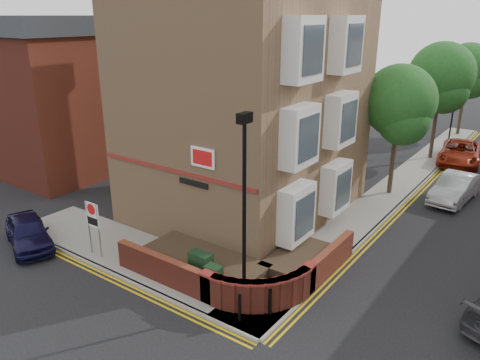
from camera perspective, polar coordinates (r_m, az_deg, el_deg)
name	(u,v)px	position (r m, az deg, el deg)	size (l,w,h in m)	color
ground	(183,307)	(15.96, -6.98, -15.12)	(120.00, 120.00, 0.00)	black
pavement_corner	(142,257)	(18.98, -11.81, -9.15)	(13.00, 3.00, 0.12)	gray
pavement_main	(401,183)	(27.93, 19.01, -0.34)	(2.00, 32.00, 0.12)	gray
kerb_side	(112,273)	(18.16, -15.32, -10.87)	(13.00, 0.15, 0.12)	gray
kerb_main_near	(419,186)	(27.70, 20.97, -0.74)	(0.15, 32.00, 0.12)	gray
yellow_lines_side	(107,277)	(18.06, -15.92, -11.31)	(13.00, 0.28, 0.01)	gold
yellow_lines_main	(423,188)	(27.66, 21.45, -0.95)	(0.28, 32.00, 0.01)	gold
corner_building	(251,81)	(21.37, 1.36, 11.96)	(8.95, 10.40, 13.60)	tan
garden_wall	(229,275)	(17.56, -1.37, -11.45)	(6.80, 6.00, 1.20)	maroon
lamppost	(244,213)	(14.25, 0.52, -4.01)	(0.25, 0.50, 6.30)	black
utility_cabinet_large	(201,268)	(16.55, -4.78, -10.70)	(0.80, 0.45, 1.20)	black
utility_cabinet_small	(214,281)	(15.94, -3.24, -12.16)	(0.55, 0.40, 1.10)	black
bollard_near	(240,307)	(14.83, -0.06, -15.27)	(0.11, 0.11, 0.90)	black
bollard_far	(270,302)	(15.10, 3.69, -14.60)	(0.11, 0.11, 0.90)	black
zone_sign	(93,219)	(18.81, -17.50, -4.58)	(0.72, 0.07, 2.20)	slate
side_building	(85,94)	(30.13, -18.41, 9.96)	(6.40, 10.40, 9.00)	maroon
tree_near	(399,106)	(24.96, 18.81, 8.49)	(3.64, 3.65, 6.70)	#382B1E
tree_mid	(441,80)	(32.55, 23.31, 11.19)	(4.03, 4.03, 7.42)	#382B1E
tree_far	(467,72)	(40.37, 25.97, 11.74)	(3.81, 3.81, 7.00)	#382B1E
traffic_light_assembly	(453,111)	(35.68, 24.54, 7.67)	(0.20, 0.16, 4.20)	black
navy_hatchback	(28,232)	(21.11, -24.42, -5.81)	(1.49, 3.70, 1.26)	black
silver_car_near	(455,188)	(26.25, 24.76, -0.89)	(1.47, 4.20, 1.38)	#A8ACB0
red_car_main	(460,152)	(33.11, 25.27, 3.06)	(2.38, 5.15, 1.43)	maroon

